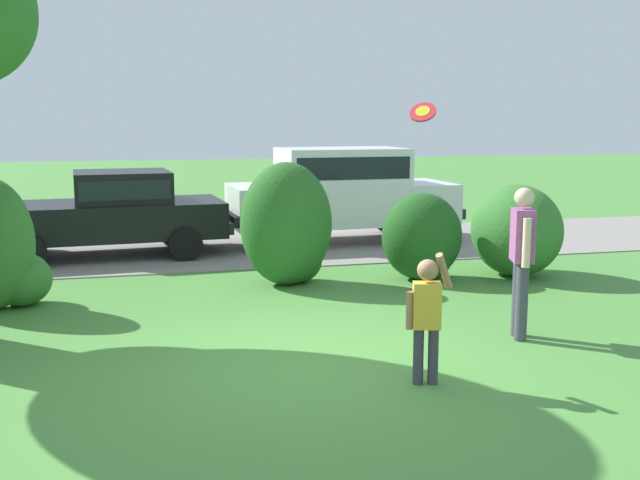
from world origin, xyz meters
TOP-DOWN VIEW (x-y plane):
  - ground_plane at (0.00, 0.00)m, footprint 80.00×80.00m
  - driveway_strip at (0.00, 7.27)m, footprint 28.00×4.40m
  - shrub_centre_left at (0.68, 3.87)m, footprint 1.39×1.19m
  - shrub_centre at (2.80, 3.69)m, footprint 1.27×1.11m
  - shrub_centre_right at (4.37, 3.61)m, footprint 1.39×1.64m
  - parked_sedan at (-1.97, 6.99)m, footprint 4.51×2.32m
  - parked_suv at (2.55, 7.47)m, footprint 4.75×2.20m
  - child_thrower at (1.07, -0.73)m, footprint 0.47×0.22m
  - frisbee at (1.40, 0.31)m, footprint 0.33×0.25m
  - adult_onlooker at (2.69, 0.43)m, footprint 0.32×0.51m

SIDE VIEW (x-z plane):
  - ground_plane at x=0.00m, z-range 0.00..0.00m
  - driveway_strip at x=0.00m, z-range 0.00..0.02m
  - shrub_centre at x=2.80m, z-range -0.06..1.30m
  - child_thrower at x=1.07m, z-range 0.07..1.36m
  - shrub_centre_right at x=4.37m, z-range 0.00..1.47m
  - parked_sedan at x=-1.97m, z-range 0.07..1.63m
  - shrub_centre_left at x=0.68m, z-range -0.07..1.80m
  - adult_onlooker at x=2.69m, z-range 0.11..1.85m
  - parked_suv at x=2.55m, z-range 0.12..2.04m
  - frisbee at x=1.40m, z-range 2.43..2.71m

